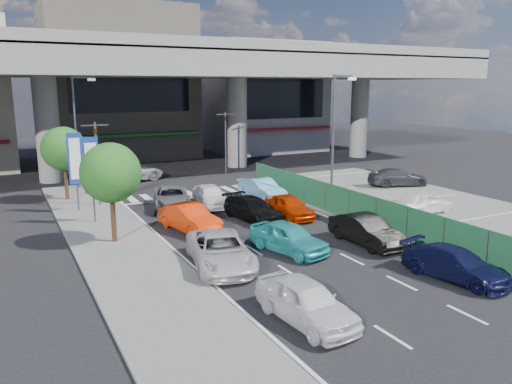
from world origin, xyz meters
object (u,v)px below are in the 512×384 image
crossing_wagon_silver (129,172)px  tree_far (64,149)px  signboard_far (75,161)px  taxi_orange_right (289,206)px  sedan_white_front_mid (211,196)px  traffic_cone (337,208)px  tree_near (111,173)px  minivan_navy_back (456,264)px  sedan_white_mid_left (221,251)px  traffic_light_left (96,143)px  wagon_silver_front_left (171,198)px  parked_sedan_white (423,202)px  taxi_teal_mid (288,237)px  street_lamp_right (336,128)px  hatch_black_mid_right (366,230)px  kei_truck_front_right (262,189)px  traffic_light_right (225,127)px  parked_sedan_dgrey (398,177)px  street_lamp_left (78,123)px  signboard_near (91,168)px  van_white_back_left (306,301)px  sedan_black_mid (253,209)px  taxi_orange_left (190,218)px

crossing_wagon_silver → tree_far: bearing=122.1°
signboard_far → taxi_orange_right: (10.42, -6.76, -2.42)m
sedan_white_front_mid → traffic_cone: sedan_white_front_mid is taller
tree_near → minivan_navy_back: tree_near is taller
sedan_white_mid_left → crossing_wagon_silver: bearing=98.6°
traffic_light_left → sedan_white_mid_left: traffic_light_left is taller
wagon_silver_front_left → parked_sedan_white: bearing=-18.7°
traffic_light_left → taxi_teal_mid: bearing=-65.6°
street_lamp_right → taxi_teal_mid: street_lamp_right is taller
hatch_black_mid_right → crossing_wagon_silver: 21.92m
signboard_far → sedan_white_mid_left: 12.99m
crossing_wagon_silver → kei_truck_front_right: bearing=-160.3°
kei_truck_front_right → traffic_light_right: bearing=77.1°
traffic_light_left → signboard_far: bearing=-144.3°
taxi_teal_mid → sedan_white_front_mid: (0.21, 9.65, -0.01)m
taxi_teal_mid → sedan_white_front_mid: size_ratio=1.01×
traffic_light_right → traffic_cone: (0.10, -15.55, -3.55)m
parked_sedan_white → parked_sedan_dgrey: (4.44, 6.84, -0.00)m
street_lamp_left → traffic_light_right: bearing=4.8°
street_lamp_left → minivan_navy_back: bearing=-67.8°
street_lamp_right → sedan_white_front_mid: bearing=159.4°
crossing_wagon_silver → sedan_white_front_mid: bearing=-178.0°
taxi_orange_right → parked_sedan_white: bearing=-22.5°
sedan_white_mid_left → parked_sedan_dgrey: bearing=38.9°
street_lamp_right → sedan_white_mid_left: bearing=-146.7°
signboard_near → parked_sedan_white: (17.29, -6.73, -2.37)m
traffic_light_left → signboard_far: size_ratio=1.11×
tree_near → taxi_orange_right: bearing=1.4°
van_white_back_left → taxi_teal_mid: 6.75m
street_lamp_left → sedan_white_front_mid: bearing=-56.2°
traffic_light_right → traffic_cone: size_ratio=7.98×
traffic_light_right → parked_sedan_white: bearing=-75.5°
signboard_far → van_white_back_left: bearing=-76.7°
tree_far → taxi_orange_right: (10.62, -10.27, -2.74)m
wagon_silver_front_left → kei_truck_front_right: (6.01, -0.53, 0.04)m
sedan_white_front_mid → tree_far: bearing=149.2°
sedan_black_mid → traffic_cone: 5.02m
taxi_orange_right → wagon_silver_front_left: bearing=134.6°
signboard_far → sedan_black_mid: (8.35, -6.26, -2.44)m
street_lamp_right → taxi_orange_right: size_ratio=2.12×
kei_truck_front_right → hatch_black_mid_right: bearing=-93.0°
street_lamp_left → signboard_near: size_ratio=1.70×
minivan_navy_back → sedan_black_mid: size_ratio=0.98×
wagon_silver_front_left → traffic_cone: size_ratio=7.12×
signboard_near → sedan_white_mid_left: bearing=-69.6°
traffic_light_left → sedan_black_mid: 10.59m
signboard_near → traffic_cone: 13.85m
tree_far → minivan_navy_back: size_ratio=1.13×
minivan_navy_back → taxi_orange_left: (-6.84, 10.94, 0.08)m
traffic_light_right → wagon_silver_front_left: size_ratio=1.12×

